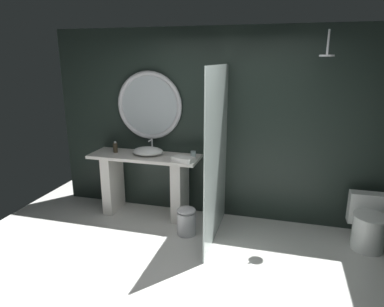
{
  "coord_description": "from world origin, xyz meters",
  "views": [
    {
      "loc": [
        0.87,
        -2.65,
        2.19
      ],
      "look_at": [
        -0.13,
        1.0,
        1.13
      ],
      "focal_mm": 31.74,
      "sensor_mm": 36.0,
      "label": 1
    }
  ],
  "objects_px": {
    "soap_dispenser": "(115,147)",
    "waste_bin": "(186,221)",
    "toilet": "(368,224)",
    "folded_hand_towel": "(183,159)",
    "rain_shower_head": "(327,53)",
    "vessel_sink": "(148,151)",
    "tumbler_cup": "(193,155)",
    "round_wall_mirror": "(149,106)"
  },
  "relations": [
    {
      "from": "round_wall_mirror",
      "to": "folded_hand_towel",
      "type": "xyz_separation_m",
      "value": [
        0.62,
        -0.4,
        -0.63
      ]
    },
    {
      "from": "toilet",
      "to": "folded_hand_towel",
      "type": "bearing_deg",
      "value": -178.99
    },
    {
      "from": "vessel_sink",
      "to": "folded_hand_towel",
      "type": "distance_m",
      "value": 0.6
    },
    {
      "from": "vessel_sink",
      "to": "folded_hand_towel",
      "type": "height_order",
      "value": "vessel_sink"
    },
    {
      "from": "soap_dispenser",
      "to": "folded_hand_towel",
      "type": "distance_m",
      "value": 1.09
    },
    {
      "from": "vessel_sink",
      "to": "waste_bin",
      "type": "bearing_deg",
      "value": -32.79
    },
    {
      "from": "vessel_sink",
      "to": "rain_shower_head",
      "type": "bearing_deg",
      "value": -2.18
    },
    {
      "from": "vessel_sink",
      "to": "tumbler_cup",
      "type": "relative_size",
      "value": 4.56
    },
    {
      "from": "tumbler_cup",
      "to": "rain_shower_head",
      "type": "bearing_deg",
      "value": -3.95
    },
    {
      "from": "soap_dispenser",
      "to": "waste_bin",
      "type": "distance_m",
      "value": 1.49
    },
    {
      "from": "rain_shower_head",
      "to": "toilet",
      "type": "bearing_deg",
      "value": -4.2
    },
    {
      "from": "toilet",
      "to": "folded_hand_towel",
      "type": "relative_size",
      "value": 2.09
    },
    {
      "from": "round_wall_mirror",
      "to": "folded_hand_towel",
      "type": "relative_size",
      "value": 3.31
    },
    {
      "from": "round_wall_mirror",
      "to": "waste_bin",
      "type": "xyz_separation_m",
      "value": [
        0.74,
        -0.67,
        -1.37
      ]
    },
    {
      "from": "rain_shower_head",
      "to": "toilet",
      "type": "height_order",
      "value": "rain_shower_head"
    },
    {
      "from": "tumbler_cup",
      "to": "rain_shower_head",
      "type": "distance_m",
      "value": 2.04
    },
    {
      "from": "rain_shower_head",
      "to": "folded_hand_towel",
      "type": "height_order",
      "value": "rain_shower_head"
    },
    {
      "from": "round_wall_mirror",
      "to": "waste_bin",
      "type": "height_order",
      "value": "round_wall_mirror"
    },
    {
      "from": "round_wall_mirror",
      "to": "folded_hand_towel",
      "type": "distance_m",
      "value": 0.97
    },
    {
      "from": "tumbler_cup",
      "to": "waste_bin",
      "type": "bearing_deg",
      "value": -85.34
    },
    {
      "from": "tumbler_cup",
      "to": "round_wall_mirror",
      "type": "xyz_separation_m",
      "value": [
        -0.7,
        0.2,
        0.61
      ]
    },
    {
      "from": "vessel_sink",
      "to": "tumbler_cup",
      "type": "xyz_separation_m",
      "value": [
        0.65,
        0.02,
        -0.01
      ]
    },
    {
      "from": "vessel_sink",
      "to": "rain_shower_head",
      "type": "distance_m",
      "value": 2.57
    },
    {
      "from": "tumbler_cup",
      "to": "round_wall_mirror",
      "type": "relative_size",
      "value": 0.1
    },
    {
      "from": "tumbler_cup",
      "to": "waste_bin",
      "type": "height_order",
      "value": "tumbler_cup"
    },
    {
      "from": "waste_bin",
      "to": "folded_hand_towel",
      "type": "height_order",
      "value": "folded_hand_towel"
    },
    {
      "from": "tumbler_cup",
      "to": "toilet",
      "type": "height_order",
      "value": "tumbler_cup"
    },
    {
      "from": "tumbler_cup",
      "to": "soap_dispenser",
      "type": "bearing_deg",
      "value": -179.15
    },
    {
      "from": "vessel_sink",
      "to": "waste_bin",
      "type": "height_order",
      "value": "vessel_sink"
    },
    {
      "from": "soap_dispenser",
      "to": "toilet",
      "type": "xyz_separation_m",
      "value": [
        3.36,
        -0.14,
        -0.68
      ]
    },
    {
      "from": "waste_bin",
      "to": "folded_hand_towel",
      "type": "xyz_separation_m",
      "value": [
        -0.12,
        0.27,
        0.74
      ]
    },
    {
      "from": "vessel_sink",
      "to": "waste_bin",
      "type": "xyz_separation_m",
      "value": [
        0.69,
        -0.44,
        -0.76
      ]
    },
    {
      "from": "round_wall_mirror",
      "to": "rain_shower_head",
      "type": "distance_m",
      "value": 2.38
    },
    {
      "from": "vessel_sink",
      "to": "toilet",
      "type": "relative_size",
      "value": 0.71
    },
    {
      "from": "round_wall_mirror",
      "to": "waste_bin",
      "type": "bearing_deg",
      "value": -42.17
    },
    {
      "from": "folded_hand_towel",
      "to": "toilet",
      "type": "bearing_deg",
      "value": 1.01
    },
    {
      "from": "rain_shower_head",
      "to": "waste_bin",
      "type": "height_order",
      "value": "rain_shower_head"
    },
    {
      "from": "soap_dispenser",
      "to": "round_wall_mirror",
      "type": "distance_m",
      "value": 0.78
    },
    {
      "from": "vessel_sink",
      "to": "tumbler_cup",
      "type": "height_order",
      "value": "vessel_sink"
    },
    {
      "from": "soap_dispenser",
      "to": "toilet",
      "type": "height_order",
      "value": "soap_dispenser"
    },
    {
      "from": "soap_dispenser",
      "to": "folded_hand_towel",
      "type": "relative_size",
      "value": 0.55
    },
    {
      "from": "vessel_sink",
      "to": "soap_dispenser",
      "type": "bearing_deg",
      "value": 179.3
    }
  ]
}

